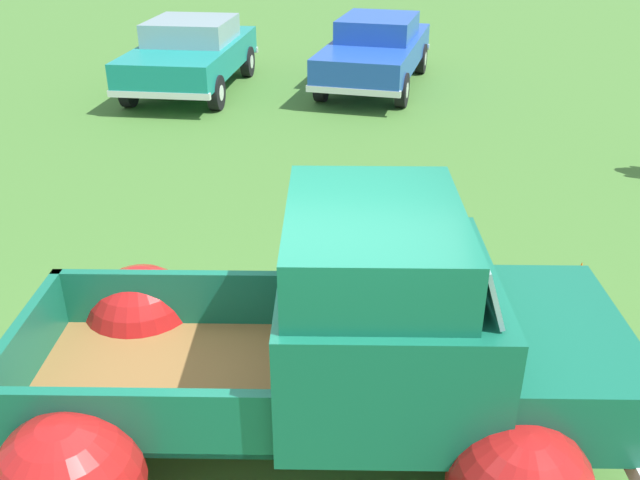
# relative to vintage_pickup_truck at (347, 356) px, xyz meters

# --- Properties ---
(ground_plane) EXTENTS (80.00, 80.00, 0.00)m
(ground_plane) POSITION_rel_vintage_pickup_truck_xyz_m (-0.39, -0.03, -0.76)
(ground_plane) COLOR #477A33
(vintage_pickup_truck) EXTENTS (4.76, 3.07, 1.96)m
(vintage_pickup_truck) POSITION_rel_vintage_pickup_truck_xyz_m (0.00, 0.00, 0.00)
(vintage_pickup_truck) COLOR black
(vintage_pickup_truck) RESTS_ON ground
(show_car_0) EXTENTS (2.02, 4.30, 1.43)m
(show_car_0) POSITION_rel_vintage_pickup_truck_xyz_m (-3.91, 10.00, 0.03)
(show_car_0) COLOR black
(show_car_0) RESTS_ON ground
(show_car_1) EXTENTS (2.47, 4.77, 1.43)m
(show_car_1) POSITION_rel_vintage_pickup_truck_xyz_m (-0.11, 10.75, 0.03)
(show_car_1) COLOR black
(show_car_1) RESTS_ON ground
(lane_cone_0) EXTENTS (0.36, 0.36, 0.63)m
(lane_cone_0) POSITION_rel_vintage_pickup_truck_xyz_m (2.10, 1.86, -0.45)
(lane_cone_0) COLOR black
(lane_cone_0) RESTS_ON ground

